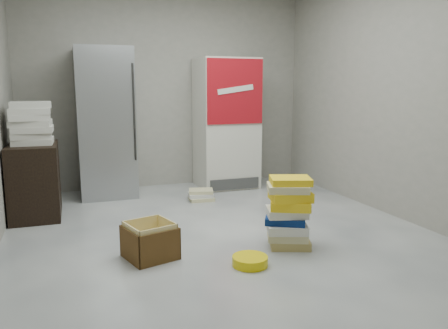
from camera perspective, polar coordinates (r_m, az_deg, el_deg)
The scene contains 10 objects.
ground at distance 4.16m, azimuth 0.38°, elevation -9.67°, with size 5.00×5.00×0.00m, color silver.
room_shell at distance 3.94m, azimuth 0.41°, elevation 15.80°, with size 4.04×5.04×2.82m.
steel_fridge at distance 5.85m, azimuth -15.21°, elevation 5.24°, with size 0.70×0.72×1.90m.
coke_cooler at distance 6.19m, azimuth 0.29°, elevation 5.40°, with size 0.80×0.73×1.80m.
wood_shelf at distance 5.20m, azimuth -23.46°, elevation -1.93°, with size 0.50×0.80×0.80m, color black.
supply_box_stack at distance 5.11m, azimuth -23.87°, elevation 4.97°, with size 0.44×0.44×0.45m.
phonebook_stack_main at distance 3.91m, azimuth 8.40°, elevation -6.22°, with size 0.46×0.43×0.63m.
phonebook_stack_side at distance 5.52m, azimuth -3.03°, elevation -3.99°, with size 0.35×0.30×0.13m.
cardboard_box at distance 3.74m, azimuth -9.64°, elevation -10.10°, with size 0.47×0.47×0.30m.
bucket_lid at distance 3.57m, azimuth 3.42°, elevation -12.46°, with size 0.29×0.29×0.08m, color yellow.
Camera 1 is at (-1.32, -3.69, 1.40)m, focal length 35.00 mm.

